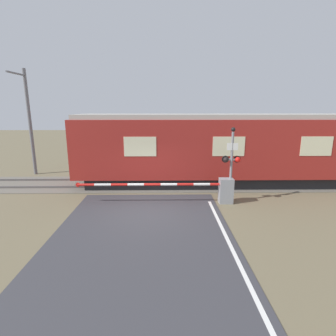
{
  "coord_description": "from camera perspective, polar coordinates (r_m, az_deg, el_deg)",
  "views": [
    {
      "loc": [
        0.73,
        -10.07,
        4.13
      ],
      "look_at": [
        0.9,
        1.5,
        1.46
      ],
      "focal_mm": 28.0,
      "sensor_mm": 36.0,
      "label": 1
    }
  ],
  "objects": [
    {
      "name": "crossing_barrier",
      "position": [
        11.7,
        9.22,
        -4.62
      ],
      "size": [
        6.88,
        0.44,
        1.11
      ],
      "color": "gray",
      "rests_on": "ground_plane"
    },
    {
      "name": "train",
      "position": [
        14.44,
        11.67,
        4.04
      ],
      "size": [
        15.56,
        2.86,
        3.8
      ],
      "color": "black",
      "rests_on": "ground_plane"
    },
    {
      "name": "ground_plane",
      "position": [
        10.91,
        -4.67,
        -9.29
      ],
      "size": [
        80.0,
        80.0,
        0.0
      ],
      "primitive_type": "plane",
      "color": "#6B6047"
    },
    {
      "name": "signal_post",
      "position": [
        11.67,
        13.67,
        1.56
      ],
      "size": [
        0.81,
        0.26,
        3.32
      ],
      "color": "gray",
      "rests_on": "ground_plane"
    },
    {
      "name": "track_bed",
      "position": [
        14.54,
        -3.68,
        -3.43
      ],
      "size": [
        36.0,
        3.2,
        0.13
      ],
      "color": "#666056",
      "rests_on": "ground_plane"
    },
    {
      "name": "catenary_pole",
      "position": [
        18.24,
        -27.95,
        9.03
      ],
      "size": [
        0.2,
        1.9,
        6.38
      ],
      "color": "slate",
      "rests_on": "ground_plane"
    }
  ]
}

